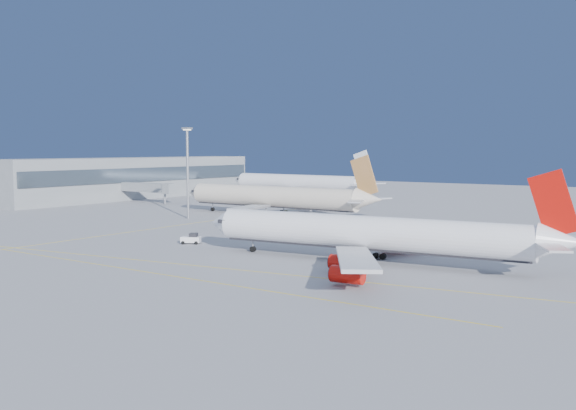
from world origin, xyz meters
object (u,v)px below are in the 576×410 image
object	(u,v)px
airliner_etihad	(276,197)
pushback_tug	(191,239)
airliner_third	(300,183)
light_mast	(188,165)
airliner_virgin	(374,234)

from	to	relation	value
airliner_etihad	pushback_tug	xyz separation A→B (m)	(16.86, -51.64, -4.16)
airliner_third	light_mast	size ratio (longest dim) A/B	2.80
pushback_tug	light_mast	distance (m)	47.64
airliner_virgin	airliner_third	bearing A→B (deg)	122.69
airliner_etihad	light_mast	bearing A→B (deg)	-128.81
airliner_virgin	airliner_etihad	xyz separation A→B (m)	(-55.42, 50.47, 0.43)
airliner_third	light_mast	world-z (taller)	light_mast
pushback_tug	light_mast	size ratio (longest dim) A/B	0.17
airliner_virgin	airliner_etihad	distance (m)	74.95
light_mast	airliner_etihad	bearing A→B (deg)	51.31
airliner_etihad	airliner_third	distance (m)	67.69
pushback_tug	light_mast	world-z (taller)	light_mast
pushback_tug	light_mast	bearing A→B (deg)	105.82
airliner_virgin	airliner_etihad	bearing A→B (deg)	132.02
airliner_virgin	airliner_third	distance (m)	140.56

